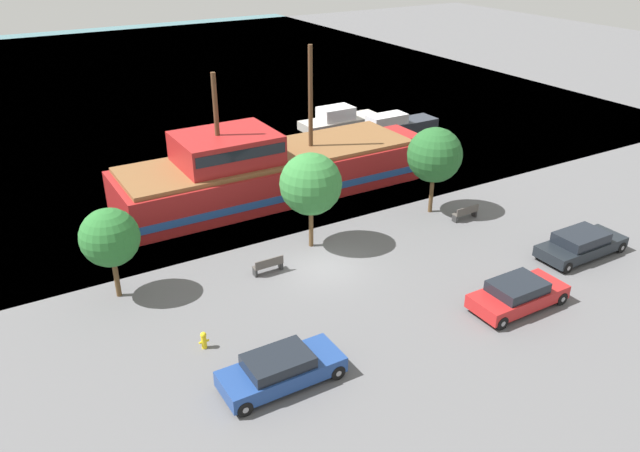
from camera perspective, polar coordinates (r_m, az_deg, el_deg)
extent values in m
plane|color=#5B5B5E|center=(31.39, 0.30, -3.77)|extent=(160.00, 160.00, 0.00)
plane|color=teal|center=(70.51, -18.79, 12.06)|extent=(80.00, 80.00, 0.00)
cube|color=#A31E1E|center=(39.43, -4.48, 4.63)|extent=(19.22, 5.67, 2.43)
cube|color=#234C93|center=(39.56, -4.46, 4.14)|extent=(18.83, 5.75, 0.45)
cube|color=#A31E1E|center=(44.42, 7.46, 7.51)|extent=(1.40, 3.12, 1.70)
cube|color=brown|center=(38.95, -4.55, 6.46)|extent=(18.45, 5.22, 0.25)
cube|color=#A31E1E|center=(37.53, -8.57, 7.07)|extent=(5.76, 4.54, 1.73)
cube|color=black|center=(37.45, -8.60, 7.45)|extent=(5.48, 4.60, 0.62)
cylinder|color=#4C331E|center=(39.26, -0.88, 11.72)|extent=(0.28, 0.28, 6.32)
cylinder|color=#4C331E|center=(36.81, -9.46, 9.61)|extent=(0.28, 0.28, 5.37)
cube|color=#B7B2A8|center=(53.02, 1.94, 9.44)|extent=(7.09, 2.42, 0.71)
cube|color=silver|center=(52.50, 1.46, 10.27)|extent=(2.84, 1.89, 1.03)
cube|color=black|center=(52.94, 2.25, 10.40)|extent=(0.12, 1.69, 0.82)
cube|color=#2D333D|center=(51.58, 6.64, 8.89)|extent=(7.97, 2.03, 0.88)
cube|color=silver|center=(51.00, 6.14, 9.68)|extent=(3.19, 1.58, 0.76)
cube|color=black|center=(51.55, 7.01, 9.82)|extent=(0.12, 1.42, 0.61)
cube|color=navy|center=(23.94, -3.51, -13.13)|extent=(4.70, 1.85, 0.63)
cube|color=black|center=(23.56, -3.86, -12.23)|extent=(2.44, 1.67, 0.45)
cylinder|color=black|center=(24.26, 1.59, -13.20)|extent=(0.61, 0.22, 0.61)
cylinder|color=gray|center=(24.26, 1.59, -13.20)|extent=(0.23, 0.25, 0.23)
cylinder|color=black|center=(25.38, -0.46, -11.13)|extent=(0.61, 0.22, 0.61)
cylinder|color=gray|center=(25.38, -0.46, -11.13)|extent=(0.23, 0.25, 0.23)
cylinder|color=black|center=(22.93, -6.93, -16.22)|extent=(0.61, 0.22, 0.61)
cylinder|color=gray|center=(22.93, -6.93, -16.22)|extent=(0.23, 0.25, 0.23)
cylinder|color=black|center=(24.11, -8.62, -13.84)|extent=(0.61, 0.22, 0.61)
cylinder|color=gray|center=(24.11, -8.62, -13.84)|extent=(0.23, 0.25, 0.23)
cube|color=#B21E1E|center=(29.43, 17.65, -6.15)|extent=(4.59, 1.92, 0.62)
cube|color=black|center=(29.06, 17.61, -5.32)|extent=(2.39, 1.73, 0.48)
cylinder|color=black|center=(30.38, 21.18, -6.19)|extent=(0.63, 0.22, 0.63)
cylinder|color=gray|center=(30.38, 21.18, -6.19)|extent=(0.24, 0.25, 0.24)
cylinder|color=black|center=(31.27, 18.78, -4.79)|extent=(0.63, 0.22, 0.63)
cylinder|color=gray|center=(31.27, 18.78, -4.79)|extent=(0.24, 0.25, 0.24)
cylinder|color=black|center=(27.88, 16.25, -8.48)|extent=(0.63, 0.22, 0.63)
cylinder|color=gray|center=(27.88, 16.25, -8.48)|extent=(0.24, 0.25, 0.24)
cylinder|color=black|center=(28.85, 13.80, -6.87)|extent=(0.63, 0.22, 0.63)
cylinder|color=gray|center=(28.85, 13.80, -6.87)|extent=(0.24, 0.25, 0.24)
cube|color=black|center=(34.95, 22.76, -1.73)|extent=(4.99, 1.93, 0.57)
cube|color=black|center=(34.60, 22.77, -0.99)|extent=(2.59, 1.73, 0.54)
cylinder|color=black|center=(36.20, 25.80, -1.75)|extent=(0.60, 0.22, 0.60)
cylinder|color=gray|center=(36.20, 25.80, -1.75)|extent=(0.23, 0.25, 0.23)
cylinder|color=black|center=(37.04, 23.65, -0.68)|extent=(0.60, 0.22, 0.60)
cylinder|color=gray|center=(37.04, 23.65, -0.68)|extent=(0.23, 0.25, 0.23)
cylinder|color=black|center=(33.08, 21.65, -3.54)|extent=(0.60, 0.22, 0.60)
cylinder|color=gray|center=(33.08, 21.65, -3.54)|extent=(0.23, 0.25, 0.23)
cylinder|color=black|center=(33.99, 19.41, -2.32)|extent=(0.60, 0.22, 0.60)
cylinder|color=gray|center=(33.99, 19.41, -2.32)|extent=(0.23, 0.25, 0.23)
cylinder|color=yellow|center=(26.17, -10.56, -10.40)|extent=(0.22, 0.22, 0.56)
sphere|color=yellow|center=(25.97, -10.62, -9.76)|extent=(0.25, 0.25, 0.25)
cylinder|color=yellow|center=(26.12, -10.89, -10.44)|extent=(0.10, 0.09, 0.09)
cylinder|color=yellow|center=(26.20, -10.23, -10.25)|extent=(0.10, 0.09, 0.09)
cube|color=#4C4742|center=(30.84, -4.80, -3.55)|extent=(1.52, 0.45, 0.05)
cube|color=#4C4742|center=(30.57, -4.65, -3.34)|extent=(1.52, 0.06, 0.40)
cube|color=#2D2D2D|center=(30.70, -5.96, -4.24)|extent=(0.12, 0.36, 0.40)
cube|color=#2D2D2D|center=(31.22, -3.63, -3.59)|extent=(0.12, 0.36, 0.40)
cube|color=#4C4742|center=(37.11, 13.12, 1.22)|extent=(1.62, 0.45, 0.05)
cube|color=#4C4742|center=(36.89, 13.36, 1.43)|extent=(1.62, 0.06, 0.40)
cube|color=#2D2D2D|center=(36.73, 12.23, 0.66)|extent=(0.12, 0.36, 0.40)
cube|color=#2D2D2D|center=(37.69, 13.92, 1.15)|extent=(0.12, 0.36, 0.40)
cylinder|color=brown|center=(30.12, -18.11, -4.52)|extent=(0.24, 0.24, 1.91)
sphere|color=#286B2D|center=(29.15, -18.68, -0.99)|extent=(2.66, 2.66, 2.66)
cylinder|color=brown|center=(32.88, -0.82, -0.12)|extent=(0.24, 0.24, 2.20)
sphere|color=#337A38|center=(31.86, -0.85, 3.86)|extent=(3.22, 3.22, 3.22)
cylinder|color=brown|center=(37.38, 10.14, 2.86)|extent=(0.24, 0.24, 2.23)
sphere|color=#235B28|center=(36.49, 10.44, 6.41)|extent=(3.17, 3.17, 3.17)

